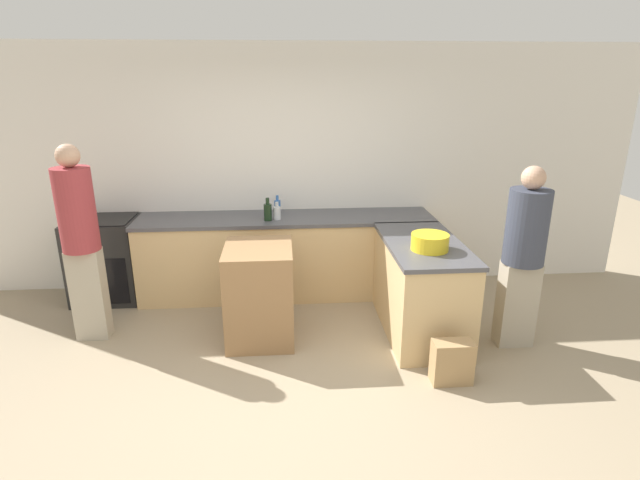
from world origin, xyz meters
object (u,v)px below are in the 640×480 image
Objects in this scene: mixing_bowl at (430,242)px; paper_bag at (452,362)px; wine_bottle_dark at (268,211)px; water_bottle_blue at (278,206)px; person_by_range at (80,237)px; vinegar_bottle_clear at (277,213)px; island_table at (260,293)px; person_at_peninsula at (523,252)px; range_oven at (106,259)px.

mixing_bowl is 0.92× the size of paper_bag.
water_bottle_blue is at bearing 69.30° from wine_bottle_dark.
paper_bag is (0.04, -0.66, -0.79)m from mixing_bowl.
person_by_range reaches higher than water_bottle_blue.
vinegar_bottle_clear is at bearing -90.97° from water_bottle_blue.
vinegar_bottle_clear is 0.92× the size of water_bottle_blue.
mixing_bowl is 1.87m from water_bottle_blue.
water_bottle_blue reaches higher than mixing_bowl.
person_by_range is at bearing 175.40° from island_table.
wine_bottle_dark is at bearing 23.99° from person_by_range.
water_bottle_blue is 2.57m from person_at_peninsula.
person_at_peninsula is (2.32, -0.29, 0.44)m from island_table.
mixing_bowl is (3.20, -1.20, 0.52)m from range_oven.
island_table is at bearing -98.82° from water_bottle_blue.
mixing_bowl is 0.18× the size of person_by_range.
island_table is 1.79m from paper_bag.
range_oven is 2.78× the size of mixing_bowl.
person_at_peninsula is 4.59× the size of paper_bag.
vinegar_bottle_clear is 0.10× the size of person_by_range.
wine_bottle_dark is 2.52m from person_at_peninsula.
vinegar_bottle_clear is 0.78× the size of wine_bottle_dark.
mixing_bowl is at bearing 93.83° from paper_bag.
range_oven is at bearing 175.22° from wine_bottle_dark.
island_table is 1.26m from water_bottle_blue.
paper_bag is (1.38, -1.98, -0.80)m from water_bottle_blue.
person_at_peninsula is at bearing -6.81° from mixing_bowl.
vinegar_bottle_clear reaches higher than range_oven.
person_at_peninsula is (2.14, -1.42, -0.09)m from water_bottle_blue.
person_at_peninsula is at bearing -28.85° from vinegar_bottle_clear.
mixing_bowl reaches higher than island_table.
water_bottle_blue reaches higher than range_oven.
wine_bottle_dark is (-1.43, 1.05, 0.02)m from mixing_bowl.
mixing_bowl is at bearing -20.58° from range_oven.
vinegar_bottle_clear is 1.90m from person_by_range.
vinegar_bottle_clear is 2.36m from paper_bag.
range_oven reaches higher than paper_bag.
paper_bag is (1.48, -1.71, -0.82)m from wine_bottle_dark.
wine_bottle_dark is at bearing 85.07° from island_table.
island_table is 1.05m from vinegar_bottle_clear.
person_at_peninsula is (2.15, -1.18, -0.09)m from vinegar_bottle_clear.
range_oven is 2.54× the size of paper_bag.
mixing_bowl is 1.36× the size of wine_bottle_dark.
person_at_peninsula is 1.19m from paper_bag.
paper_bag is at bearing -29.82° from range_oven.
person_by_range reaches higher than mixing_bowl.
range_oven reaches higher than island_table.
mixing_bowl is at bearing -39.11° from vinegar_bottle_clear.
wine_bottle_dark is 0.67× the size of paper_bag.
range_oven is at bearing -176.41° from water_bottle_blue.
island_table is at bearing -30.63° from range_oven.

